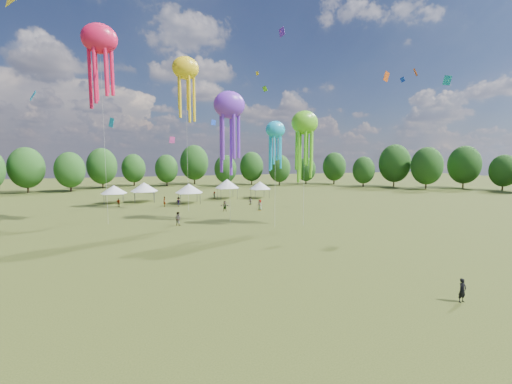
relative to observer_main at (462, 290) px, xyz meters
name	(u,v)px	position (x,y,z in m)	size (l,w,h in m)	color
ground	(364,315)	(-7.16, 0.63, -0.79)	(300.00, 300.00, 0.00)	#384416
observer_main	(462,290)	(0.00, 0.00, 0.00)	(0.58, 0.38, 1.59)	black
spectator_near	(178,219)	(-15.03, 30.95, 0.15)	(0.92, 0.72, 1.89)	gray
spectators_far	(207,202)	(-8.01, 46.43, 0.08)	(25.26, 20.11, 1.93)	gray
festival_tents	(189,187)	(-10.13, 56.38, 2.31)	(36.03, 10.75, 4.42)	#47474C
show_kites	(196,96)	(-11.78, 34.12, 17.43)	(29.88, 20.46, 27.14)	#7E31DC
small_kites	(208,22)	(-8.02, 43.26, 31.50)	(79.58, 58.89, 44.49)	#7E31DC
treeline	(180,169)	(-11.03, 63.14, 5.75)	(201.57, 95.24, 13.43)	#38281C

